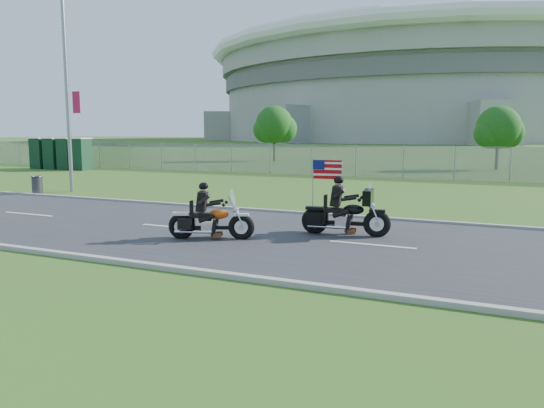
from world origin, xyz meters
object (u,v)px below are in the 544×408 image
at_px(porta_toilet_b, 67,154).
at_px(motorcycle_follow, 345,216).
at_px(streetlight, 70,71).
at_px(motorcycle_lead, 210,222).
at_px(porta_toilet_d, 40,154).
at_px(porta_toilet_a, 81,155).
at_px(porta_toilet_c, 53,154).
at_px(trash_can, 37,186).

xyz_separation_m(porta_toilet_b, motorcycle_follow, (26.39, -16.00, -0.58)).
bearing_deg(motorcycle_follow, streetlight, 152.85).
bearing_deg(motorcycle_lead, porta_toilet_d, 124.23).
bearing_deg(porta_toilet_b, motorcycle_follow, -31.23).
distance_m(porta_toilet_a, porta_toilet_c, 2.80).
relative_size(porta_toilet_d, motorcycle_lead, 1.04).
height_order(porta_toilet_c, trash_can, porta_toilet_c).
distance_m(porta_toilet_a, motorcycle_lead, 28.35).
height_order(porta_toilet_a, porta_toilet_d, same).
bearing_deg(porta_toilet_b, porta_toilet_c, 180.00).
height_order(streetlight, porta_toilet_d, streetlight).
bearing_deg(motorcycle_lead, porta_toilet_c, 122.73).
xyz_separation_m(streetlight, trash_can, (-0.68, -1.65, -5.23)).
xyz_separation_m(streetlight, motorcycle_follow, (14.97, -5.22, -5.07)).
xyz_separation_m(motorcycle_follow, trash_can, (-15.65, 3.57, -0.16)).
height_order(porta_toilet_c, porta_toilet_d, same).
height_order(porta_toilet_a, trash_can, porta_toilet_a).
distance_m(streetlight, motorcycle_follow, 16.65).
xyz_separation_m(porta_toilet_a, porta_toilet_c, (-2.80, 0.00, 0.00)).
bearing_deg(streetlight, porta_toilet_d, 142.83).
distance_m(porta_toilet_a, porta_toilet_d, 4.20).
height_order(streetlight, porta_toilet_b, streetlight).
distance_m(porta_toilet_b, motorcycle_follow, 30.87).
xyz_separation_m(streetlight, porta_toilet_d, (-14.22, 10.78, -4.49)).
xyz_separation_m(porta_toilet_c, porta_toilet_d, (-1.40, 0.00, 0.00)).
bearing_deg(motorcycle_follow, trash_can, 159.21).
bearing_deg(porta_toilet_d, motorcycle_follow, -28.73).
relative_size(porta_toilet_b, trash_can, 2.83).
height_order(porta_toilet_d, motorcycle_follow, porta_toilet_d).
xyz_separation_m(porta_toilet_a, motorcycle_lead, (21.88, -18.01, -0.66)).
relative_size(porta_toilet_b, motorcycle_lead, 1.04).
xyz_separation_m(porta_toilet_d, trash_can, (13.54, -12.43, -0.74)).
bearing_deg(porta_toilet_c, streetlight, -40.06).
distance_m(porta_toilet_a, trash_can, 15.56).
height_order(porta_toilet_a, motorcycle_follow, porta_toilet_a).
relative_size(porta_toilet_d, motorcycle_follow, 0.93).
bearing_deg(porta_toilet_a, porta_toilet_b, 180.00).
bearing_deg(streetlight, porta_toilet_b, 136.65).
bearing_deg(motorcycle_follow, porta_toilet_b, 140.84).
bearing_deg(porta_toilet_d, streetlight, -37.17).
bearing_deg(porta_toilet_c, trash_can, -45.67).
bearing_deg(motorcycle_lead, porta_toilet_b, 121.13).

